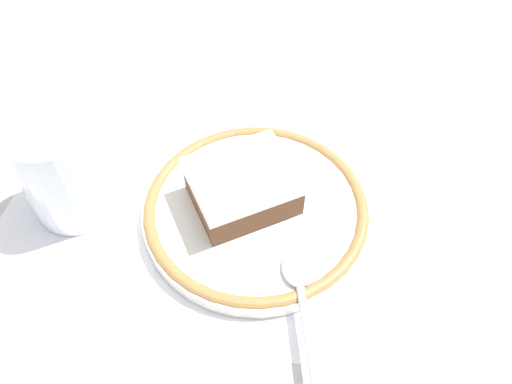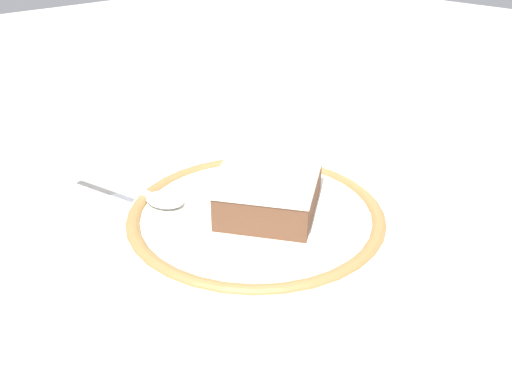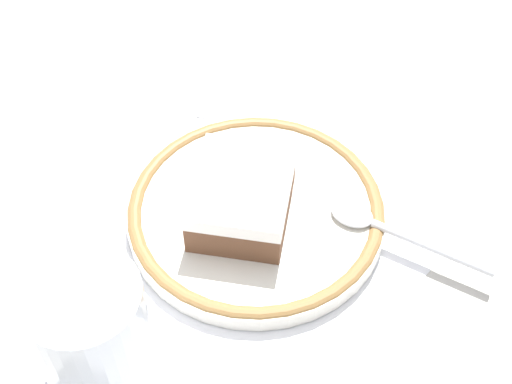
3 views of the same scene
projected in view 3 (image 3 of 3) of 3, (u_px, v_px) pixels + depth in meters
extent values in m
plane|color=#B7B2A8|center=(206.00, 231.00, 0.61)|extent=(2.40, 2.40, 0.00)
cube|color=white|center=(206.00, 231.00, 0.61)|extent=(0.42, 0.33, 0.00)
cylinder|color=silver|center=(256.00, 213.00, 0.61)|extent=(0.22, 0.22, 0.02)
torus|color=olive|center=(256.00, 210.00, 0.61)|extent=(0.22, 0.22, 0.01)
cube|color=brown|center=(242.00, 203.00, 0.59)|extent=(0.12, 0.11, 0.03)
cube|color=white|center=(242.00, 186.00, 0.57)|extent=(0.12, 0.12, 0.01)
ellipsoid|color=silver|center=(352.00, 214.00, 0.60)|extent=(0.04, 0.04, 0.01)
cylinder|color=silver|center=(432.00, 248.00, 0.57)|extent=(0.03, 0.10, 0.01)
cylinder|color=silver|center=(93.00, 334.00, 0.49)|extent=(0.08, 0.08, 0.10)
cylinder|color=#B7722D|center=(97.00, 346.00, 0.50)|extent=(0.07, 0.07, 0.07)
cube|color=white|center=(217.00, 100.00, 0.71)|extent=(0.06, 0.05, 0.01)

